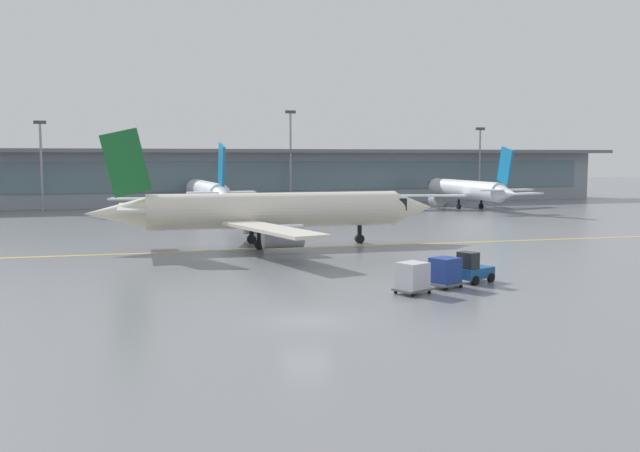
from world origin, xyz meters
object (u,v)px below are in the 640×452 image
(gate_airplane_2, at_px, (466,190))
(apron_light_mast_3, at_px, (480,161))
(cargo_dolly_lead, at_px, (445,271))
(cargo_dolly_trailing, at_px, (413,277))
(apron_light_mast_1, at_px, (41,162))
(baggage_tug, at_px, (473,269))
(apron_light_mast_2, at_px, (291,154))
(gate_airplane_1, at_px, (207,192))
(taxiing_regional_jet, at_px, (271,211))

(gate_airplane_2, distance_m, apron_light_mast_3, 18.13)
(cargo_dolly_lead, xyz_separation_m, cargo_dolly_trailing, (-2.83, -1.22, 0.00))
(cargo_dolly_trailing, bearing_deg, apron_light_mast_1, 86.36)
(cargo_dolly_trailing, bearing_deg, gate_airplane_2, 35.42)
(baggage_tug, relative_size, apron_light_mast_2, 0.18)
(gate_airplane_1, xyz_separation_m, cargo_dolly_lead, (6.13, -64.55, -2.00))
(gate_airplane_2, bearing_deg, taxiing_regional_jet, 133.35)
(cargo_dolly_lead, height_order, apron_light_mast_2, apron_light_mast_2)
(taxiing_regional_jet, height_order, apron_light_mast_3, apron_light_mast_3)
(apron_light_mast_1, bearing_deg, apron_light_mast_3, 1.15)
(taxiing_regional_jet, xyz_separation_m, apron_light_mast_2, (15.60, 52.17, 5.47))
(taxiing_regional_jet, distance_m, baggage_tug, 24.24)
(gate_airplane_2, xyz_separation_m, taxiing_regional_jet, (-41.14, -37.73, 0.32))
(baggage_tug, relative_size, cargo_dolly_lead, 1.15)
(cargo_dolly_lead, relative_size, apron_light_mast_3, 0.19)
(gate_airplane_1, xyz_separation_m, apron_light_mast_1, (-23.57, 9.49, 4.49))
(gate_airplane_2, distance_m, apron_light_mast_2, 29.91)
(apron_light_mast_1, distance_m, apron_light_mast_3, 75.38)
(taxiing_regional_jet, relative_size, apron_light_mast_2, 2.05)
(baggage_tug, relative_size, apron_light_mast_1, 0.21)
(cargo_dolly_lead, height_order, cargo_dolly_trailing, same)
(apron_light_mast_1, bearing_deg, gate_airplane_1, -21.94)
(baggage_tug, xyz_separation_m, cargo_dolly_trailing, (-5.45, -2.35, 0.16))
(apron_light_mast_2, relative_size, apron_light_mast_3, 1.18)
(baggage_tug, distance_m, apron_light_mast_1, 80.03)
(gate_airplane_1, height_order, cargo_dolly_trailing, gate_airplane_1)
(cargo_dolly_trailing, relative_size, apron_light_mast_2, 0.16)
(gate_airplane_1, distance_m, apron_light_mast_2, 20.28)
(taxiing_regional_jet, bearing_deg, baggage_tug, -66.90)
(taxiing_regional_jet, xyz_separation_m, cargo_dolly_trailing, (3.06, -24.92, -2.22))
(gate_airplane_2, relative_size, apron_light_mast_2, 1.84)
(taxiing_regional_jet, height_order, apron_light_mast_1, apron_light_mast_1)
(baggage_tug, relative_size, apron_light_mast_3, 0.22)
(cargo_dolly_lead, relative_size, cargo_dolly_trailing, 1.00)
(gate_airplane_2, bearing_deg, apron_light_mast_3, -35.60)
(cargo_dolly_trailing, xyz_separation_m, apron_light_mast_2, (12.53, 77.09, 7.69))
(gate_airplane_2, distance_m, cargo_dolly_lead, 70.85)
(gate_airplane_1, distance_m, apron_light_mast_3, 53.14)
(gate_airplane_2, bearing_deg, gate_airplane_1, 86.52)
(gate_airplane_1, xyz_separation_m, gate_airplane_2, (41.39, -3.12, -0.11))
(gate_airplane_1, distance_m, gate_airplane_2, 41.50)
(baggage_tug, bearing_deg, taxiing_regional_jet, 87.39)
(gate_airplane_1, relative_size, apron_light_mast_1, 2.24)
(cargo_dolly_lead, bearing_deg, apron_light_mast_3, 35.56)
(cargo_dolly_trailing, bearing_deg, taxiing_regional_jet, 73.72)
(gate_airplane_2, bearing_deg, apron_light_mast_1, 79.84)
(cargo_dolly_trailing, bearing_deg, apron_light_mast_3, 34.43)
(taxiing_regional_jet, height_order, apron_light_mast_2, apron_light_mast_2)
(gate_airplane_2, relative_size, cargo_dolly_lead, 11.55)
(gate_airplane_1, bearing_deg, apron_light_mast_3, -79.37)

